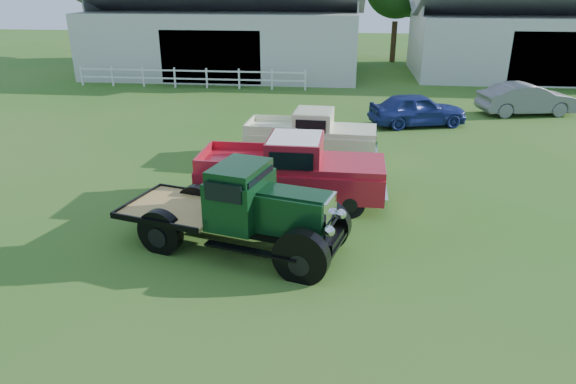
% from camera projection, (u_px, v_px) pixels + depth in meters
% --- Properties ---
extents(ground, '(120.00, 120.00, 0.00)m').
position_uv_depth(ground, '(274.00, 252.00, 12.13)').
color(ground, '#266014').
extents(shed_left, '(18.80, 10.20, 5.60)m').
position_uv_depth(shed_left, '(228.00, 32.00, 35.77)').
color(shed_left, '#A6A798').
rests_on(shed_left, ground).
extents(shed_right, '(16.80, 9.20, 5.20)m').
position_uv_depth(shed_right, '(537.00, 37.00, 34.47)').
color(shed_right, '#A6A798').
rests_on(shed_right, ground).
extents(fence_rail, '(14.20, 0.16, 1.20)m').
position_uv_depth(fence_rail, '(191.00, 78.00, 31.18)').
color(fence_rail, white).
rests_on(fence_rail, ground).
extents(tree_c, '(5.40, 5.40, 9.00)m').
position_uv_depth(tree_c, '(396.00, 3.00, 40.26)').
color(tree_c, '#0D400F').
rests_on(tree_c, ground).
extents(vintage_flatbed, '(5.69, 3.37, 2.11)m').
position_uv_depth(vintage_flatbed, '(237.00, 207.00, 11.92)').
color(vintage_flatbed, black).
rests_on(vintage_flatbed, ground).
extents(red_pickup, '(5.45, 2.16, 1.98)m').
position_uv_depth(red_pickup, '(291.00, 170.00, 14.55)').
color(red_pickup, '#AE1826').
rests_on(red_pickup, ground).
extents(white_pickup, '(4.86, 2.10, 1.75)m').
position_uv_depth(white_pickup, '(311.00, 135.00, 18.27)').
color(white_pickup, beige).
rests_on(white_pickup, ground).
extents(misc_car_blue, '(4.55, 2.81, 1.45)m').
position_uv_depth(misc_car_blue, '(417.00, 109.00, 22.73)').
color(misc_car_blue, navy).
rests_on(misc_car_blue, ground).
extents(misc_car_grey, '(4.76, 2.49, 1.49)m').
position_uv_depth(misc_car_grey, '(527.00, 99.00, 24.69)').
color(misc_car_grey, slate).
rests_on(misc_car_grey, ground).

